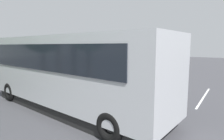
# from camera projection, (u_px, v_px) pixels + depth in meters

# --- Properties ---
(ground_plane) EXTENTS (80.00, 80.00, 0.00)m
(ground_plane) POSITION_uv_depth(u_px,v_px,m) (115.00, 86.00, 13.40)
(ground_plane) COLOR #424247
(tour_bus) EXTENTS (9.76, 3.12, 3.25)m
(tour_bus) POSITION_uv_depth(u_px,v_px,m) (68.00, 73.00, 8.33)
(tour_bus) COLOR #B7BABF
(tour_bus) RESTS_ON ground_plane
(spectator_far_left) EXTENTS (0.58, 0.36, 1.66)m
(spectator_far_left) POSITION_uv_depth(u_px,v_px,m) (130.00, 83.00, 9.45)
(spectator_far_left) COLOR black
(spectator_far_left) RESTS_ON ground_plane
(spectator_left) EXTENTS (0.57, 0.33, 1.68)m
(spectator_left) POSITION_uv_depth(u_px,v_px,m) (113.00, 80.00, 10.22)
(spectator_left) COLOR #473823
(spectator_left) RESTS_ON ground_plane
(spectator_centre) EXTENTS (0.57, 0.38, 1.81)m
(spectator_centre) POSITION_uv_depth(u_px,v_px,m) (97.00, 76.00, 10.83)
(spectator_centre) COLOR black
(spectator_centre) RESTS_ON ground_plane
(spectator_right) EXTENTS (0.58, 0.37, 1.68)m
(spectator_right) POSITION_uv_depth(u_px,v_px,m) (84.00, 76.00, 11.42)
(spectator_right) COLOR black
(spectator_right) RESTS_ON ground_plane
(parked_motorcycle_silver) EXTENTS (2.05, 0.58, 0.99)m
(parked_motorcycle_silver) POSITION_uv_depth(u_px,v_px,m) (63.00, 84.00, 11.70)
(parked_motorcycle_silver) COLOR black
(parked_motorcycle_silver) RESTS_ON ground_plane
(stunt_motorcycle) EXTENTS (1.82, 0.85, 1.92)m
(stunt_motorcycle) POSITION_uv_depth(u_px,v_px,m) (106.00, 64.00, 18.07)
(stunt_motorcycle) COLOR black
(stunt_motorcycle) RESTS_ON ground_plane
(bay_line_a) EXTENTS (0.27, 4.86, 0.01)m
(bay_line_a) POSITION_uv_depth(u_px,v_px,m) (204.00, 97.00, 10.48)
(bay_line_a) COLOR white
(bay_line_a) RESTS_ON ground_plane
(bay_line_b) EXTENTS (0.27, 4.89, 0.01)m
(bay_line_b) POSITION_uv_depth(u_px,v_px,m) (155.00, 90.00, 12.16)
(bay_line_b) COLOR white
(bay_line_b) RESTS_ON ground_plane
(bay_line_c) EXTENTS (0.24, 3.90, 0.01)m
(bay_line_c) POSITION_uv_depth(u_px,v_px,m) (117.00, 85.00, 13.83)
(bay_line_c) COLOR white
(bay_line_c) RESTS_ON ground_plane
(bay_line_d) EXTENTS (0.25, 4.31, 0.01)m
(bay_line_d) POSITION_uv_depth(u_px,v_px,m) (88.00, 80.00, 15.51)
(bay_line_d) COLOR white
(bay_line_d) RESTS_ON ground_plane
(bay_line_e) EXTENTS (0.24, 4.10, 0.01)m
(bay_line_e) POSITION_uv_depth(u_px,v_px,m) (65.00, 77.00, 17.18)
(bay_line_e) COLOR white
(bay_line_e) RESTS_ON ground_plane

